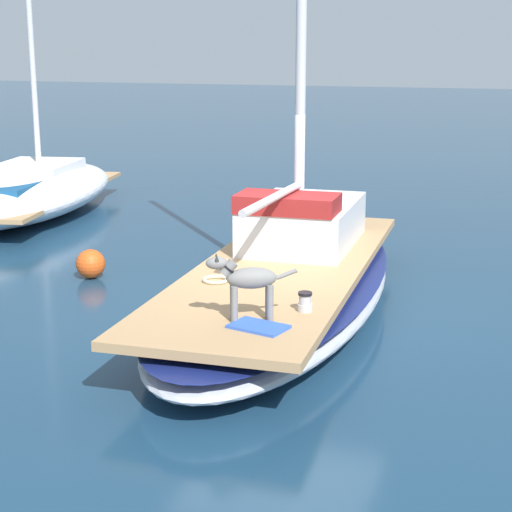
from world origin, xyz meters
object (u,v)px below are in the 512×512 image
at_px(moored_boat_port_side, 28,190).
at_px(mooring_buoy, 91,264).
at_px(deck_towel, 259,327).
at_px(dog_grey, 247,280).
at_px(deck_winch, 305,302).
at_px(coiled_rope, 216,280).
at_px(sailboat_main, 282,289).

xyz_separation_m(moored_boat_port_side, mooring_buoy, (3.70, -3.82, -0.29)).
height_order(deck_towel, moored_boat_port_side, moored_boat_port_side).
bearing_deg(moored_boat_port_side, mooring_buoy, -45.89).
relative_size(dog_grey, deck_winch, 4.18).
xyz_separation_m(deck_winch, coiled_rope, (-1.33, 0.75, -0.08)).
relative_size(sailboat_main, coiled_rope, 22.77).
distance_m(sailboat_main, moored_boat_port_side, 8.25).
bearing_deg(mooring_buoy, dog_grey, -39.18).
bearing_deg(coiled_rope, mooring_buoy, 148.21).
xyz_separation_m(deck_winch, mooring_buoy, (-4.06, 2.44, -0.54)).
height_order(deck_winch, mooring_buoy, deck_winch).
bearing_deg(moored_boat_port_side, sailboat_main, -32.89).
bearing_deg(deck_winch, dog_grey, -134.55).
xyz_separation_m(sailboat_main, deck_towel, (0.55, -2.45, 0.34)).
height_order(sailboat_main, dog_grey, dog_grey).
relative_size(dog_grey, coiled_rope, 2.71).
height_order(sailboat_main, deck_winch, deck_winch).
bearing_deg(sailboat_main, moored_boat_port_side, 147.11).
bearing_deg(coiled_rope, dog_grey, -55.15).
xyz_separation_m(dog_grey, moored_boat_port_side, (-7.28, 6.74, -0.57)).
bearing_deg(coiled_rope, sailboat_main, 63.96).
distance_m(deck_winch, moored_boat_port_side, 9.97).
bearing_deg(dog_grey, moored_boat_port_side, 137.23).
bearing_deg(sailboat_main, deck_winch, -64.97).
height_order(dog_grey, coiled_rope, dog_grey).
xyz_separation_m(dog_grey, mooring_buoy, (-3.58, 2.92, -0.86)).
height_order(moored_boat_port_side, mooring_buoy, moored_boat_port_side).
bearing_deg(moored_boat_port_side, coiled_rope, -40.59).
xyz_separation_m(sailboat_main, moored_boat_port_side, (-6.93, 4.48, 0.17)).
relative_size(deck_winch, mooring_buoy, 0.48).
bearing_deg(mooring_buoy, moored_boat_port_side, 134.11).
relative_size(sailboat_main, moored_boat_port_side, 1.10).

